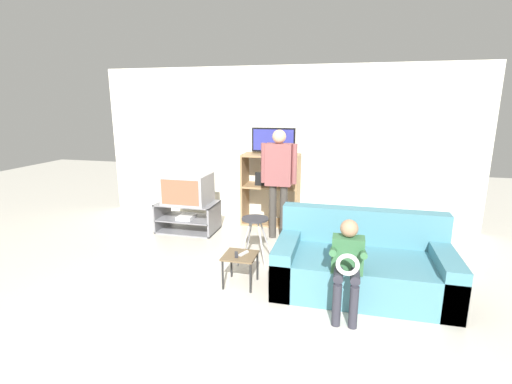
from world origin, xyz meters
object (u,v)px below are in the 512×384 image
Objects in this scene: folding_stool at (255,226)px; couch at (362,265)px; television_main at (188,188)px; television_flat at (273,142)px; remote_control_white at (244,253)px; person_standing_adult at (279,174)px; remote_control_black at (236,255)px; media_shelf at (271,189)px; tv_stand at (188,217)px; snack_table at (240,259)px; person_seated_child at (347,261)px.

folding_stool is 0.32× the size of couch.
television_flat is (1.23, 0.67, 0.69)m from television_main.
person_standing_adult is (0.10, 1.55, 0.62)m from remote_control_white.
folding_stool is 4.10× the size of remote_control_black.
couch reaches higher than remote_control_white.
couch is (1.43, -1.99, -0.33)m from media_shelf.
tv_stand is 0.79× the size of media_shelf.
television_main reaches higher than tv_stand.
remote_control_white is at bearing -48.79° from television_main.
media_shelf is 2.01× the size of folding_stool.
folding_stool is 1.39m from couch.
media_shelf is 3.28× the size of snack_table.
couch is (2.63, -1.33, -0.42)m from television_main.
person_standing_adult reaches higher than television_flat.
snack_table is at bearing 15.47° from remote_control_black.
remote_control_white is 0.15× the size of person_seated_child.
media_shelf is at bearing 93.00° from snack_table.
television_main is 1.89× the size of snack_table.
television_main is 2.08m from snack_table.
tv_stand is at bearing 145.96° from folding_stool.
person_standing_adult is (0.21, -0.65, -0.39)m from television_flat.
television_flat is (1.25, 0.67, 1.16)m from tv_stand.
remote_control_black is (1.27, -1.59, -0.33)m from television_main.
snack_table is at bearing -87.00° from media_shelf.
television_flat is 1.20× the size of folding_stool.
media_shelf is 0.78m from television_flat.
remote_control_black is at bearing -120.47° from remote_control_white.
person_standing_adult reaches higher than folding_stool.
television_flat is 4.93× the size of remote_control_white.
media_shelf reaches higher than remote_control_white.
media_shelf reaches higher than remote_control_black.
television_main is 1.37m from media_shelf.
couch is at bearing 31.21° from remote_control_white.
folding_stool is at bearing 67.85° from remote_control_black.
folding_stool is at bearing 162.13° from couch.
media_shelf is at bearing 115.92° from remote_control_white.
remote_control_white is at bearing -48.32° from tv_stand.
folding_stool is at bearing 114.38° from remote_control_white.
media_shelf is 1.67× the size of television_flat.
television_flat is 2.48m from snack_table.
person_standing_adult is (1.46, 0.02, 0.76)m from tv_stand.
remote_control_white is (1.34, -1.54, -0.33)m from television_main.
tv_stand is 0.57× the size of person_standing_adult.
television_main is 2.07m from remote_control_white.
couch is at bearing -26.61° from tv_stand.
folding_stool is at bearing 89.47° from snack_table.
remote_control_black is 1.00× the size of remote_control_white.
folding_stool reaches higher than remote_control_black.
tv_stand is 2.05m from snack_table.
snack_table is 2.51× the size of remote_control_black.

